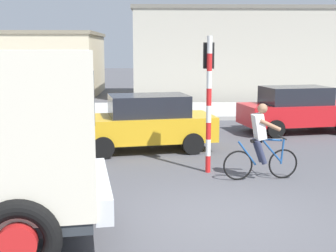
% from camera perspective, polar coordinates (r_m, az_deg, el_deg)
% --- Properties ---
extents(ground_plane, '(120.00, 120.00, 0.00)m').
position_cam_1_polar(ground_plane, '(8.37, 7.69, -10.98)').
color(ground_plane, '#4C4C51').
extents(sidewalk_far, '(80.00, 5.00, 0.16)m').
position_cam_1_polar(sidewalk_far, '(21.36, 1.94, 1.92)').
color(sidewalk_far, '#ADADA8').
rests_on(sidewalk_far, ground).
extents(cyclist, '(1.72, 0.52, 1.72)m').
position_cam_1_polar(cyclist, '(10.54, 11.33, -1.90)').
color(cyclist, black).
rests_on(cyclist, ground).
extents(traffic_light_pole, '(0.24, 0.43, 3.20)m').
position_cam_1_polar(traffic_light_pole, '(10.89, 5.02, 5.01)').
color(traffic_light_pole, red).
rests_on(traffic_light_pole, ground).
extents(car_red_near, '(4.24, 2.41, 1.60)m').
position_cam_1_polar(car_red_near, '(16.82, 15.64, 2.02)').
color(car_red_near, red).
rests_on(car_red_near, ground).
extents(car_white_mid, '(4.25, 2.43, 1.60)m').
position_cam_1_polar(car_white_mid, '(13.35, -2.84, 0.47)').
color(car_white_mid, gold).
rests_on(car_white_mid, ground).
extents(pedestrian_near_kerb, '(0.34, 0.22, 1.62)m').
position_cam_1_polar(pedestrian_near_kerb, '(16.82, -16.64, 2.07)').
color(pedestrian_near_kerb, '#2D334C').
rests_on(pedestrian_near_kerb, ground).
extents(building_corner_left, '(10.70, 7.76, 3.86)m').
position_cam_1_polar(building_corner_left, '(30.61, -18.48, 7.24)').
color(building_corner_left, beige).
rests_on(building_corner_left, ground).
extents(building_mid_block, '(10.98, 6.67, 5.13)m').
position_cam_1_polar(building_mid_block, '(27.98, 7.23, 8.77)').
color(building_mid_block, '#B2AD9E').
rests_on(building_mid_block, ground).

